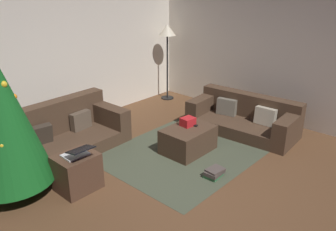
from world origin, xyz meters
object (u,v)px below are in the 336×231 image
(book_stack, at_px, (214,173))
(laptop, at_px, (77,153))
(couch_right, at_px, (244,118))
(tv_remote, at_px, (193,125))
(side_table, at_px, (77,172))
(corner_lamp, at_px, (167,36))
(couch_left, at_px, (63,133))
(ottoman, at_px, (188,140))
(christmas_tree, at_px, (2,118))
(gift_box, at_px, (188,122))

(book_stack, bearing_deg, laptop, 142.62)
(couch_right, distance_m, tv_remote, 1.22)
(side_table, relative_size, corner_lamp, 0.31)
(couch_left, distance_m, corner_lamp, 3.24)
(couch_right, xyz_separation_m, ottoman, (-1.31, 0.24, -0.05))
(laptop, relative_size, corner_lamp, 0.24)
(couch_left, bearing_deg, book_stack, 110.21)
(couch_right, xyz_separation_m, christmas_tree, (-3.72, 1.16, 0.80))
(couch_left, height_order, book_stack, couch_left)
(book_stack, height_order, corner_lamp, corner_lamp)
(side_table, relative_size, book_stack, 1.83)
(tv_remote, xyz_separation_m, christmas_tree, (-2.53, 0.91, 0.64))
(couch_left, relative_size, tv_remote, 11.95)
(couch_right, height_order, ottoman, couch_right)
(tv_remote, bearing_deg, couch_left, 115.82)
(couch_right, xyz_separation_m, corner_lamp, (0.40, 2.25, 1.18))
(christmas_tree, bearing_deg, couch_right, -17.27)
(couch_left, height_order, gift_box, couch_left)
(gift_box, height_order, book_stack, gift_box)
(couch_left, relative_size, christmas_tree, 0.96)
(gift_box, height_order, corner_lamp, corner_lamp)
(laptop, xyz_separation_m, corner_lamp, (3.52, 1.67, 0.87))
(book_stack, bearing_deg, couch_right, 17.57)
(tv_remote, distance_m, book_stack, 0.98)
(couch_left, distance_m, christmas_tree, 1.50)
(couch_left, distance_m, gift_box, 2.00)
(ottoman, height_order, tv_remote, tv_remote)
(christmas_tree, relative_size, book_stack, 6.99)
(christmas_tree, height_order, side_table, christmas_tree)
(side_table, xyz_separation_m, book_stack, (1.45, -1.16, -0.18))
(laptop, distance_m, book_stack, 1.89)
(tv_remote, height_order, corner_lamp, corner_lamp)
(gift_box, relative_size, laptop, 0.53)
(book_stack, relative_size, corner_lamp, 0.17)
(corner_lamp, bearing_deg, christmas_tree, -165.19)
(ottoman, relative_size, side_table, 1.55)
(ottoman, relative_size, gift_box, 3.81)
(book_stack, bearing_deg, corner_lamp, 53.28)
(gift_box, bearing_deg, ottoman, -135.06)
(christmas_tree, xyz_separation_m, corner_lamp, (4.12, 1.09, 0.38))
(corner_lamp, bearing_deg, tv_remote, -128.53)
(book_stack, distance_m, corner_lamp, 3.72)
(couch_left, xyz_separation_m, gift_box, (1.36, -1.46, 0.19))
(side_table, bearing_deg, laptop, -92.07)
(corner_lamp, bearing_deg, book_stack, -126.72)
(couch_right, distance_m, christmas_tree, 3.98)
(gift_box, bearing_deg, tv_remote, -51.97)
(tv_remote, bearing_deg, ottoman, 168.17)
(ottoman, height_order, laptop, laptop)
(laptop, bearing_deg, side_table, 87.93)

